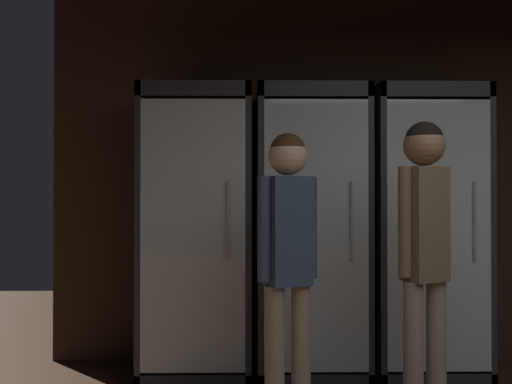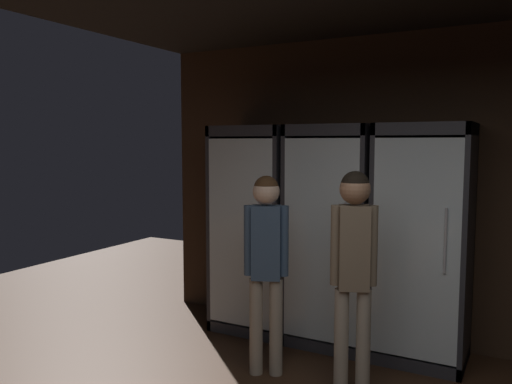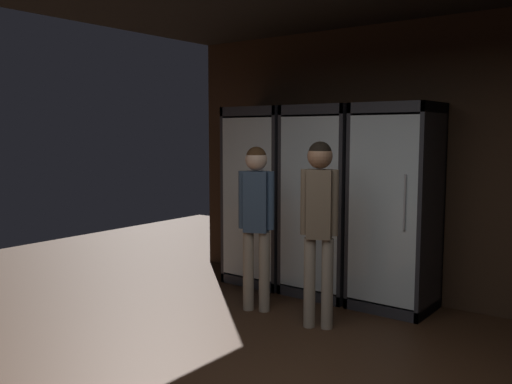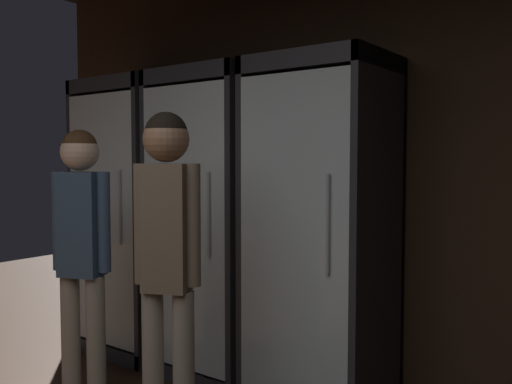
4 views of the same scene
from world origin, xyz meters
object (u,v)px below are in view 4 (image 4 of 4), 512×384
(cooler_left, at_px, (220,226))
(shopper_near, at_px, (81,238))
(cooler_center, at_px, (325,236))
(cooler_far_left, at_px, (140,219))
(shopper_far, at_px, (167,243))

(cooler_left, relative_size, shopper_near, 1.26)
(cooler_left, xyz_separation_m, shopper_near, (-0.22, -0.92, 0.00))
(cooler_left, bearing_deg, cooler_center, -0.08)
(cooler_left, height_order, cooler_center, same)
(cooler_center, bearing_deg, shopper_near, -137.78)
(cooler_far_left, xyz_separation_m, cooler_left, (0.79, 0.00, 0.00))
(cooler_center, bearing_deg, shopper_far, -107.24)
(cooler_left, bearing_deg, cooler_far_left, -179.94)
(shopper_far, bearing_deg, cooler_far_left, 142.95)
(cooler_left, xyz_separation_m, cooler_center, (0.79, -0.00, 0.00))
(shopper_far, bearing_deg, cooler_center, 72.76)
(shopper_near, bearing_deg, shopper_far, -3.51)
(shopper_far, bearing_deg, shopper_near, 176.49)
(cooler_far_left, xyz_separation_m, shopper_far, (1.28, -0.96, 0.05))
(cooler_far_left, distance_m, cooler_center, 1.57)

